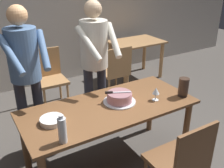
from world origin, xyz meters
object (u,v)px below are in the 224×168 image
Objects in this scene: cake_knife at (113,92)px; background_table at (136,49)px; person_standing_beside at (25,69)px; person_cutting_cake at (95,57)px; main_dining_table at (109,115)px; cake_on_platter at (119,98)px; plate_stack at (52,120)px; water_bottle at (62,130)px; background_chair_0 at (115,70)px; chair_near_side at (181,161)px; hurricane_lamp at (184,87)px; wine_glass_near at (156,91)px; background_chair_1 at (50,76)px.

background_table is at bearing 48.38° from cake_knife.
person_cutting_cake is at bearing -2.15° from person_standing_beside.
cake_on_platter is (0.13, 0.02, 0.16)m from main_dining_table.
main_dining_table is 0.21m from cake_on_platter.
plate_stack is 0.33m from water_bottle.
background_chair_0 is (1.53, 1.39, -0.28)m from plate_stack.
chair_near_side reaches higher than plate_stack.
person_standing_beside reaches higher than cake_knife.
cake_knife is 1.20× the size of hurricane_lamp.
wine_glass_near reaches higher than main_dining_table.
person_standing_beside is at bearing 135.27° from main_dining_table.
wine_glass_near is at bearing 71.84° from chair_near_side.
wine_glass_near is at bearing -23.86° from cake_on_platter.
background_table is 1.11× the size of background_chair_1.
chair_near_side is 3.09m from background_table.
cake_knife is at bearing -39.51° from person_standing_beside.
background_table is (1.59, 1.34, -0.50)m from person_cutting_cake.
hurricane_lamp is at bearing -30.64° from person_standing_beside.
chair_near_side is at bearing -84.98° from person_cutting_cake.
water_bottle is 1.42m from hurricane_lamp.
cake_knife is 0.28× the size of chair_near_side.
cake_on_platter is 1.03m from person_standing_beside.
background_chair_1 is (-1.82, -0.23, -0.09)m from background_table.
hurricane_lamp is at bearing -52.01° from person_cutting_cake.
water_bottle is at bearing -151.91° from cake_knife.
background_chair_0 is at bearing -145.87° from background_table.
hurricane_lamp is at bearing -65.72° from background_chair_1.
hurricane_lamp reaches higher than cake_on_platter.
chair_near_side and background_chair_0 have the same top height.
person_standing_beside is 1.84m from background_chair_0.
wine_glass_near is at bearing -73.26° from background_chair_1.
background_chair_0 is 1.00× the size of background_chair_1.
plate_stack is 0.13× the size of person_cutting_cake.
background_table is at bearing 43.65° from water_bottle.
water_bottle is at bearing 153.14° from chair_near_side.
person_cutting_cake is at bearing -139.96° from background_table.
cake_on_platter is 0.73m from plate_stack.
background_table is (1.68, 1.89, -0.29)m from cake_knife.
plate_stack is (-0.60, 0.00, 0.13)m from main_dining_table.
chair_near_side is at bearing -133.42° from hurricane_lamp.
chair_near_side is at bearing -118.47° from background_table.
plate_stack is at bearing 171.12° from hurricane_lamp.
chair_near_side is at bearing -26.86° from water_bottle.
chair_near_side is at bearing -41.26° from plate_stack.
wine_glass_near is at bearing -34.45° from person_standing_beside.
cake_knife is 0.28× the size of background_chair_1.
cake_on_platter is at bearing -83.15° from background_chair_1.
person_cutting_cake is 1.27m from background_chair_1.
person_standing_beside is at bearing 145.55° from wine_glass_near.
plate_stack is 0.22× the size of background_table.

